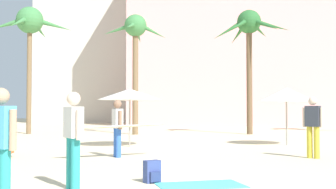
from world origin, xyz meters
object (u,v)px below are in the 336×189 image
object	(u,v)px
cafe_umbrella_1	(130,94)
person_mid_center	(313,124)
palm_tree_right	(135,38)
palm_tree_far_right	(30,26)
cafe_umbrella_0	(286,95)
person_near_right	(0,142)
backpack	(152,172)
person_far_left	(73,136)
person_mid_right	(3,147)
beach_towel	(201,185)
person_near_left	(117,126)
palm_tree_left	(249,32)

from	to	relation	value
cafe_umbrella_1	person_mid_center	world-z (taller)	cafe_umbrella_1
person_mid_center	cafe_umbrella_1	bearing A→B (deg)	-85.50
palm_tree_right	palm_tree_far_right	bearing A→B (deg)	173.52
cafe_umbrella_0	person_near_right	distance (m)	12.59
cafe_umbrella_0	backpack	distance (m)	9.86
palm_tree_right	person_far_left	xyz separation A→B (m)	(-0.15, -16.09, -4.42)
palm_tree_right	cafe_umbrella_0	size ratio (longest dim) A/B	2.99
palm_tree_far_right	person_mid_right	world-z (taller)	palm_tree_far_right
palm_tree_right	person_near_right	xyz separation A→B (m)	(-0.91, -17.42, -4.42)
person_mid_center	person_mid_right	xyz separation A→B (m)	(-8.85, 0.33, -0.65)
palm_tree_right	backpack	xyz separation A→B (m)	(1.21, -15.41, -5.15)
palm_tree_right	person_mid_right	bearing A→B (deg)	-105.79
beach_towel	backpack	world-z (taller)	backpack
beach_towel	person_near_right	size ratio (longest dim) A/B	0.91
person_near_left	person_mid_right	world-z (taller)	person_near_left
person_near_left	cafe_umbrella_0	bearing A→B (deg)	10.42
palm_tree_left	palm_tree_far_right	distance (m)	12.41
person_near_right	cafe_umbrella_1	bearing A→B (deg)	23.01
cafe_umbrella_0	person_near_right	size ratio (longest dim) A/B	1.31
palm_tree_left	person_mid_center	distance (m)	12.50
person_far_left	palm_tree_far_right	bearing A→B (deg)	-103.98
cafe_umbrella_1	beach_towel	xyz separation A→B (m)	(1.86, -8.09, -1.93)
palm_tree_far_right	cafe_umbrella_0	bearing A→B (deg)	-32.44
palm_tree_left	backpack	size ratio (longest dim) A/B	16.52
person_mid_center	person_mid_right	world-z (taller)	person_mid_center
person_mid_right	person_near_right	size ratio (longest dim) A/B	0.53
palm_tree_left	palm_tree_far_right	world-z (taller)	palm_tree_far_right
person_near_left	person_near_right	size ratio (longest dim) A/B	1.68
beach_towel	person_mid_center	size ratio (longest dim) A/B	0.89
cafe_umbrella_0	palm_tree_right	bearing A→B (deg)	131.28
backpack	person_mid_center	bearing A→B (deg)	100.47
cafe_umbrella_1	person_near_right	bearing A→B (deg)	-96.72
beach_towel	person_mid_right	distance (m)	6.98
palm_tree_right	palm_tree_far_right	distance (m)	6.11
palm_tree_far_right	person_near_right	world-z (taller)	palm_tree_far_right
cafe_umbrella_0	person_near_left	bearing A→B (deg)	-145.92
beach_towel	person_near_left	xyz separation A→B (m)	(-1.97, 4.48, 0.90)
palm_tree_right	beach_towel	xyz separation A→B (m)	(2.09, -15.75, -5.34)
person_mid_right	person_near_right	world-z (taller)	person_near_right
person_mid_right	cafe_umbrella_1	bearing A→B (deg)	-134.13
backpack	person_far_left	xyz separation A→B (m)	(-1.36, -0.67, 0.73)
palm_tree_right	person_far_left	distance (m)	16.69
palm_tree_right	cafe_umbrella_0	xyz separation A→B (m)	(6.25, -7.12, -3.41)
cafe_umbrella_0	beach_towel	world-z (taller)	cafe_umbrella_0
palm_tree_left	person_near_left	xyz separation A→B (m)	(-6.23, -11.33, -4.77)
cafe_umbrella_1	person_mid_right	distance (m)	5.14
person_mid_center	person_near_right	distance (m)	8.88
palm_tree_left	person_mid_center	xyz separation A→B (m)	(-0.66, -11.56, -4.72)
person_far_left	palm_tree_right	bearing A→B (deg)	-123.83
palm_tree_right	person_far_left	bearing A→B (deg)	-90.54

